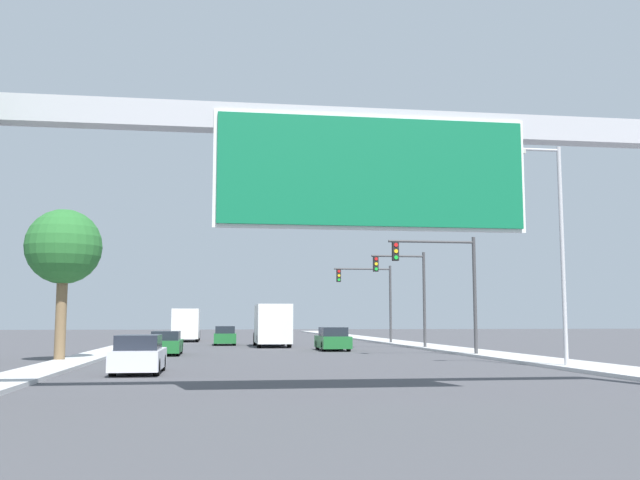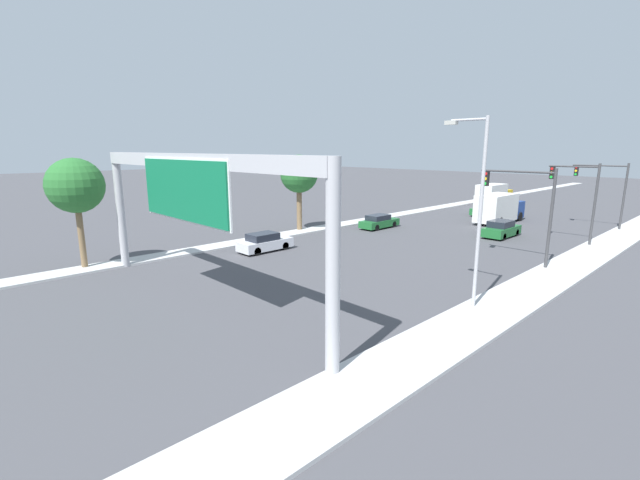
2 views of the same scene
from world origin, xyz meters
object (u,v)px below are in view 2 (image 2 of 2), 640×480
at_px(car_near_left, 265,242).
at_px(traffic_light_near_intersection, 528,200).
at_px(car_mid_right, 379,222).
at_px(sign_gantry, 187,186).
at_px(car_mid_center, 485,210).
at_px(truck_box_primary, 499,208).
at_px(palm_tree_background, 299,175).
at_px(traffic_light_far_intersection, 607,184).
at_px(palm_tree_foreground, 75,186).
at_px(traffic_light_mid_block, 581,191).
at_px(street_lamp_right, 477,201).
at_px(car_near_center, 501,229).
at_px(truck_box_secondary, 493,195).

relative_size(car_near_left, traffic_light_near_intersection, 0.65).
relative_size(car_mid_right, car_near_left, 1.03).
distance_m(sign_gantry, car_mid_center, 40.49).
xyz_separation_m(truck_box_primary, palm_tree_background, (-11.50, -18.57, 3.86)).
distance_m(traffic_light_far_intersection, palm_tree_foreground, 46.71).
bearing_deg(car_near_left, traffic_light_mid_block, 51.69).
height_order(traffic_light_near_intersection, street_lamp_right, street_lamp_right).
bearing_deg(truck_box_primary, car_mid_center, 130.25).
height_order(car_near_left, truck_box_primary, truck_box_primary).
bearing_deg(car_mid_right, traffic_light_far_intersection, 45.57).
distance_m(car_near_left, street_lamp_right, 17.76).
xyz_separation_m(car_mid_right, traffic_light_far_intersection, (15.74, 16.05, 3.79)).
distance_m(sign_gantry, palm_tree_foreground, 11.44).
relative_size(truck_box_primary, traffic_light_mid_block, 1.13).
distance_m(car_mid_right, traffic_light_mid_block, 17.63).
height_order(traffic_light_far_intersection, palm_tree_foreground, palm_tree_foreground).
relative_size(car_near_center, street_lamp_right, 0.47).
height_order(car_near_center, car_near_left, car_near_center).
distance_m(car_near_center, street_lamp_right, 20.47).
height_order(car_mid_right, car_near_center, car_near_center).
relative_size(traffic_light_far_intersection, street_lamp_right, 0.70).
height_order(sign_gantry, traffic_light_far_intersection, sign_gantry).
height_order(truck_box_secondary, palm_tree_foreground, palm_tree_foreground).
relative_size(car_near_center, car_near_left, 1.01).
xyz_separation_m(car_mid_center, traffic_light_mid_block, (12.61, -9.87, 3.78)).
relative_size(car_near_left, car_mid_center, 1.00).
distance_m(sign_gantry, traffic_light_mid_block, 31.50).
relative_size(car_near_left, traffic_light_mid_block, 0.65).
height_order(car_near_center, traffic_light_mid_block, traffic_light_mid_block).
bearing_deg(car_near_left, car_mid_right, 90.00).
distance_m(truck_box_primary, palm_tree_background, 22.18).
height_order(truck_box_secondary, street_lamp_right, street_lamp_right).
xyz_separation_m(car_near_center, palm_tree_foreground, (-14.73, -30.71, 4.81)).
bearing_deg(traffic_light_near_intersection, palm_tree_background, -172.02).
distance_m(sign_gantry, traffic_light_near_intersection, 21.96).
distance_m(traffic_light_mid_block, traffic_light_far_intersection, 10.01).
xyz_separation_m(car_near_center, street_lamp_right, (6.61, -18.79, 4.73)).
distance_m(traffic_light_near_intersection, street_lamp_right, 10.43).
xyz_separation_m(car_near_left, car_mid_center, (3.50, 30.27, 0.02)).
bearing_deg(palm_tree_background, car_near_left, -59.23).
bearing_deg(car_mid_right, car_near_left, -90.00).
height_order(traffic_light_mid_block, street_lamp_right, street_lamp_right).
height_order(truck_box_secondary, traffic_light_mid_block, traffic_light_mid_block).
bearing_deg(car_near_left, car_mid_center, 83.40).
relative_size(traffic_light_near_intersection, street_lamp_right, 0.71).
height_order(palm_tree_foreground, palm_tree_background, palm_tree_background).
bearing_deg(car_near_center, palm_tree_foreground, -115.63).
relative_size(car_mid_center, traffic_light_mid_block, 0.65).
height_order(car_mid_center, traffic_light_mid_block, traffic_light_mid_block).
bearing_deg(car_near_center, traffic_light_far_intersection, 65.51).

